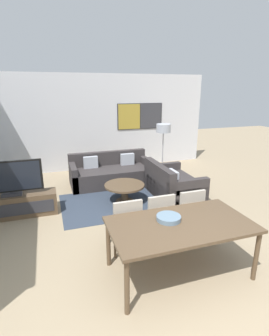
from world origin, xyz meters
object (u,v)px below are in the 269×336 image
at_px(sofa_main, 111,173).
at_px(dining_chair_left, 126,222).
at_px(coffee_table, 125,189).
at_px(television, 10,179).
at_px(tv_console, 14,206).
at_px(sofa_side, 171,185).
at_px(fruit_bowl, 169,218).
at_px(dining_chair_right, 188,210).
at_px(dining_chair_centre, 158,216).
at_px(floor_lamp, 163,132).
at_px(dining_table, 181,228).

distance_m(sofa_main, dining_chair_left, 3.05).
bearing_deg(coffee_table, television, 179.10).
xyz_separation_m(tv_console, television, (-0.00, 0.00, 0.55)).
bearing_deg(sofa_main, tv_console, -150.61).
xyz_separation_m(sofa_side, dining_chair_left, (-1.59, -1.70, 0.22)).
xyz_separation_m(dining_chair_left, fruit_bowl, (0.42, -0.57, 0.28)).
bearing_deg(sofa_main, television, -150.62).
xyz_separation_m(sofa_side, fruit_bowl, (-1.17, -2.28, 0.50)).
bearing_deg(sofa_side, dining_chair_left, 136.98).
relative_size(sofa_side, dining_chair_right, 1.63).
xyz_separation_m(dining_chair_centre, floor_lamp, (1.41, 2.94, 0.79)).
relative_size(dining_chair_centre, floor_lamp, 0.58).
bearing_deg(dining_chair_left, dining_table, -52.72).
height_order(sofa_side, dining_chair_right, dining_chair_right).
bearing_deg(tv_console, television, 90.00).
distance_m(television, dining_chair_centre, 2.86).
bearing_deg(television, dining_chair_centre, -37.49).
height_order(sofa_main, dining_chair_centre, dining_chair_centre).
height_order(dining_table, dining_chair_left, dining_chair_left).
bearing_deg(dining_table, dining_chair_right, 54.25).
distance_m(coffee_table, dining_chair_left, 1.80).
bearing_deg(sofa_side, coffee_table, 89.07).
distance_m(dining_chair_centre, fruit_bowl, 0.67).
height_order(dining_table, dining_chair_centre, dining_chair_centre).
bearing_deg(sofa_side, sofa_main, 40.22).
bearing_deg(dining_chair_centre, sofa_side, 57.77).
bearing_deg(television, floor_lamp, 18.30).
relative_size(sofa_side, coffee_table, 1.64).
relative_size(sofa_main, sofa_side, 1.46).
bearing_deg(fruit_bowl, dining_chair_left, 125.97).
bearing_deg(tv_console, coffee_table, -0.88).
xyz_separation_m(sofa_side, floor_lamp, (0.35, 1.26, 1.01)).
distance_m(dining_table, dining_chair_centre, 0.75).
distance_m(dining_chair_centre, dining_chair_right, 0.53).
xyz_separation_m(television, floor_lamp, (3.66, 1.21, 0.50)).
distance_m(television, floor_lamp, 3.89).
relative_size(dining_chair_left, fruit_bowl, 2.71).
height_order(sofa_main, dining_table, sofa_main).
height_order(television, sofa_main, television).
xyz_separation_m(sofa_main, dining_chair_left, (-0.49, -3.00, 0.22)).
height_order(dining_chair_right, floor_lamp, floor_lamp).
height_order(dining_chair_centre, dining_chair_right, same).
xyz_separation_m(television, dining_table, (2.25, -2.45, -0.10)).
relative_size(sofa_side, dining_table, 0.77).
distance_m(dining_table, dining_chair_right, 0.93).
distance_m(sofa_side, coffee_table, 1.10).
bearing_deg(coffee_table, dining_chair_centre, -88.61).
bearing_deg(dining_chair_right, coffee_table, 108.81).
bearing_deg(coffee_table, sofa_main, 90.00).
height_order(dining_table, floor_lamp, floor_lamp).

